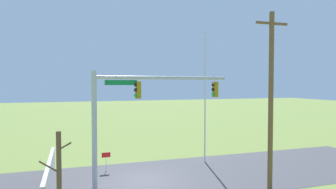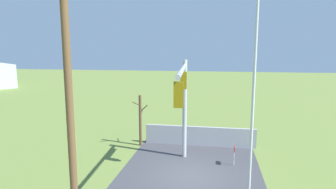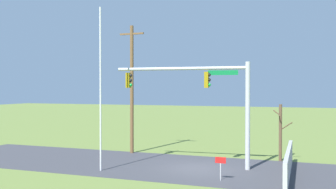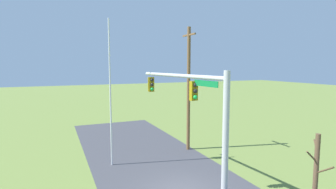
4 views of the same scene
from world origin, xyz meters
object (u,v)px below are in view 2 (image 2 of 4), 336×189
Objects in this scene: signal_mast at (183,94)px; bare_tree at (140,120)px; open_sign at (234,151)px; utility_pole at (70,111)px; flagpole at (252,116)px.

signal_mast is 5.96m from bare_tree.
utility_pole is at bearing 142.49° from open_sign.
signal_mast is at bearing 28.01° from flagpole.
utility_pole is 7.72× the size of open_sign.
bare_tree is (9.63, 6.62, -2.81)m from flagpole.
utility_pole is (-0.91, 6.15, 0.14)m from flagpole.
signal_mast is 0.87× the size of flagpole.
utility_pole is 10.76m from open_sign.
bare_tree is at bearing 2.54° from utility_pole.
flagpole reaches higher than signal_mast.
flagpole is (-5.66, -3.01, 0.21)m from signal_mast.
signal_mast is 6.75× the size of open_sign.
bare_tree is at bearing 68.29° from open_sign.
flagpole is 6.22m from utility_pole.
bare_tree is (10.54, 0.47, -2.95)m from utility_pole.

